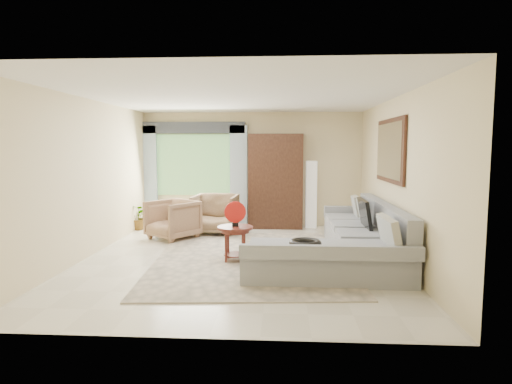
# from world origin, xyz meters

# --- Properties ---
(ground) EXTENTS (6.00, 6.00, 0.00)m
(ground) POSITION_xyz_m (0.00, 0.00, 0.00)
(ground) COLOR silver
(ground) RESTS_ON ground
(area_rug) EXTENTS (3.29, 4.21, 0.02)m
(area_rug) POSITION_xyz_m (0.17, -0.07, 0.01)
(area_rug) COLOR beige
(area_rug) RESTS_ON ground
(sectional_sofa) EXTENTS (2.30, 3.46, 0.90)m
(sectional_sofa) POSITION_xyz_m (1.78, -0.18, 0.28)
(sectional_sofa) COLOR gray
(sectional_sofa) RESTS_ON ground
(tv_screen) EXTENTS (0.14, 0.74, 0.48)m
(tv_screen) POSITION_xyz_m (2.05, 0.18, 0.72)
(tv_screen) COLOR black
(tv_screen) RESTS_ON sectional_sofa
(garden_hose) EXTENTS (0.43, 0.43, 0.09)m
(garden_hose) POSITION_xyz_m (1.00, -1.27, 0.55)
(garden_hose) COLOR black
(garden_hose) RESTS_ON sectional_sofa
(coffee_table) EXTENTS (0.56, 0.56, 0.56)m
(coffee_table) POSITION_xyz_m (-0.04, -0.24, 0.30)
(coffee_table) COLOR #471B13
(coffee_table) RESTS_ON ground
(red_disc) EXTENTS (0.34, 0.09, 0.34)m
(red_disc) POSITION_xyz_m (-0.04, -0.24, 0.79)
(red_disc) COLOR red
(red_disc) RESTS_ON coffee_table
(armchair_left) EXTENTS (1.16, 1.17, 0.77)m
(armchair_left) POSITION_xyz_m (-1.47, 1.37, 0.39)
(armchair_left) COLOR #9C7455
(armchair_left) RESTS_ON ground
(armchair_right) EXTENTS (0.94, 0.96, 0.83)m
(armchair_right) POSITION_xyz_m (-0.70, 1.94, 0.41)
(armchair_right) COLOR olive
(armchair_right) RESTS_ON ground
(potted_plant) EXTENTS (0.62, 0.58, 0.55)m
(potted_plant) POSITION_xyz_m (-2.44, 2.25, 0.28)
(potted_plant) COLOR #999999
(potted_plant) RESTS_ON ground
(armoire) EXTENTS (1.20, 0.55, 2.10)m
(armoire) POSITION_xyz_m (0.55, 2.72, 1.05)
(armoire) COLOR black
(armoire) RESTS_ON ground
(floor_lamp) EXTENTS (0.24, 0.24, 1.50)m
(floor_lamp) POSITION_xyz_m (1.35, 2.78, 0.75)
(floor_lamp) COLOR silver
(floor_lamp) RESTS_ON ground
(window) EXTENTS (1.80, 0.04, 1.40)m
(window) POSITION_xyz_m (-1.35, 2.97, 1.40)
(window) COLOR #669E59
(window) RESTS_ON wall_back
(curtain_left) EXTENTS (0.40, 0.08, 2.30)m
(curtain_left) POSITION_xyz_m (-2.40, 2.88, 1.15)
(curtain_left) COLOR #9EB7CC
(curtain_left) RESTS_ON ground
(curtain_right) EXTENTS (0.40, 0.08, 2.30)m
(curtain_right) POSITION_xyz_m (-0.30, 2.88, 1.15)
(curtain_right) COLOR #9EB7CC
(curtain_right) RESTS_ON ground
(valance) EXTENTS (2.40, 0.12, 0.26)m
(valance) POSITION_xyz_m (-1.35, 2.90, 2.25)
(valance) COLOR #1E232D
(valance) RESTS_ON wall_back
(wall_mirror) EXTENTS (0.05, 1.70, 1.05)m
(wall_mirror) POSITION_xyz_m (2.46, 0.35, 1.75)
(wall_mirror) COLOR black
(wall_mirror) RESTS_ON wall_right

